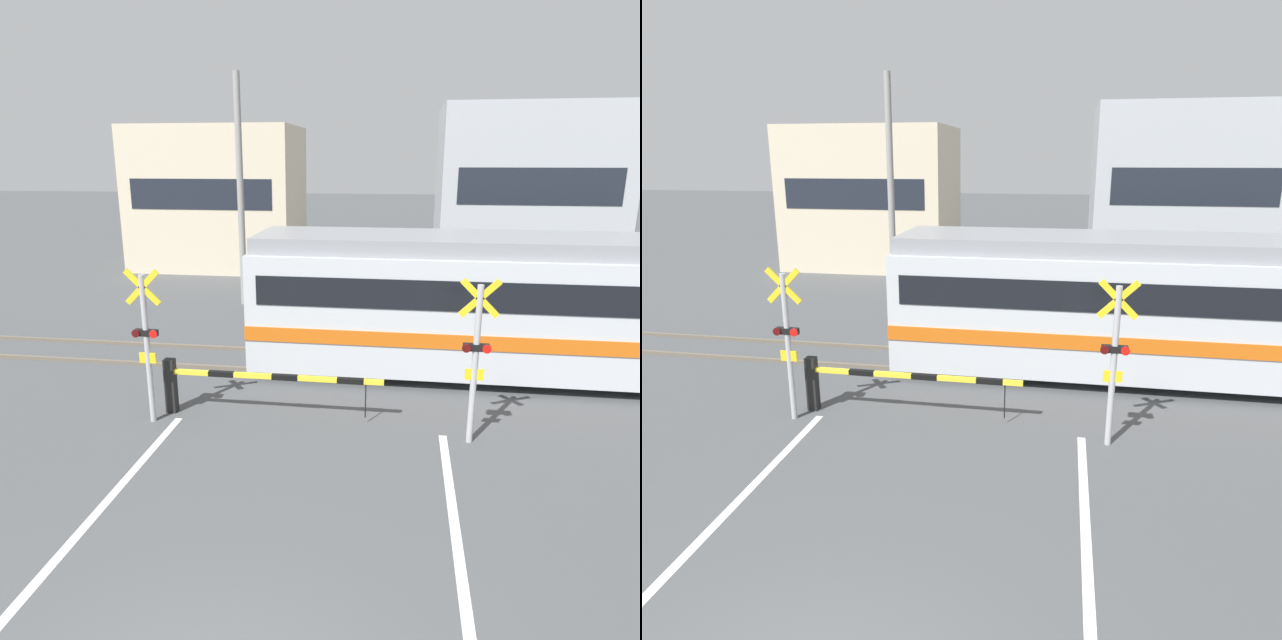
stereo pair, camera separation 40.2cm
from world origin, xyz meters
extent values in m
cube|color=#6B6051|center=(0.00, 9.00, 0.04)|extent=(50.00, 0.10, 0.08)
cube|color=#6B6051|center=(0.00, 10.44, 0.04)|extent=(50.00, 0.10, 0.08)
cube|color=white|center=(-2.52, 1.13, 0.00)|extent=(0.14, 10.27, 0.01)
cube|color=silver|center=(5.38, 9.72, 1.55)|extent=(14.21, 2.78, 2.63)
cube|color=gray|center=(5.38, 9.72, 3.04)|extent=(14.07, 2.45, 0.36)
cube|color=orange|center=(5.38, 9.72, 1.15)|extent=(14.22, 2.84, 0.32)
cube|color=black|center=(5.38, 9.72, 2.14)|extent=(13.64, 2.83, 0.64)
cube|color=black|center=(-1.73, 9.72, 2.14)|extent=(0.03, 1.95, 0.80)
cylinder|color=black|center=(0.97, 9.00, 0.38)|extent=(0.76, 0.12, 0.76)
cylinder|color=black|center=(0.97, 10.44, 0.38)|extent=(0.76, 0.12, 0.76)
cube|color=black|center=(-2.77, 6.57, 0.55)|extent=(0.20, 0.20, 1.10)
cube|color=yellow|center=(-0.68, 6.57, 0.86)|extent=(4.19, 0.09, 0.09)
cube|color=black|center=(-1.72, 6.57, 0.86)|extent=(0.50, 0.10, 0.10)
cube|color=black|center=(-0.47, 6.57, 0.86)|extent=(0.50, 0.10, 0.10)
cube|color=black|center=(0.79, 6.57, 0.86)|extent=(0.50, 0.10, 0.10)
cylinder|color=black|center=(1.08, 6.57, 0.47)|extent=(0.02, 0.02, 0.69)
cube|color=black|center=(2.77, 12.84, 0.55)|extent=(0.20, 0.20, 1.10)
cube|color=yellow|center=(0.68, 12.84, 0.86)|extent=(4.19, 0.09, 0.09)
cube|color=black|center=(1.72, 12.84, 0.86)|extent=(0.50, 0.10, 0.10)
cube|color=black|center=(0.47, 12.84, 0.86)|extent=(0.50, 0.10, 0.10)
cube|color=black|center=(-0.79, 12.84, 0.86)|extent=(0.50, 0.10, 0.10)
cylinder|color=black|center=(-1.08, 12.84, 0.47)|extent=(0.02, 0.02, 0.69)
cylinder|color=#B2B2B7|center=(-2.97, 6.11, 1.43)|extent=(0.11, 0.11, 2.87)
cube|color=yellow|center=(-2.97, 6.11, 2.64)|extent=(0.68, 0.04, 0.68)
cube|color=yellow|center=(-2.97, 6.11, 2.64)|extent=(0.68, 0.04, 0.68)
cube|color=black|center=(-2.97, 6.11, 1.78)|extent=(0.44, 0.12, 0.12)
cylinder|color=#4C0C0C|center=(-3.14, 6.03, 1.78)|extent=(0.15, 0.03, 0.15)
cylinder|color=red|center=(-2.80, 6.03, 1.78)|extent=(0.15, 0.03, 0.15)
cube|color=yellow|center=(-2.97, 6.09, 1.29)|extent=(0.32, 0.03, 0.20)
cylinder|color=#B2B2B7|center=(2.97, 6.11, 1.43)|extent=(0.11, 0.11, 2.87)
cube|color=yellow|center=(2.97, 6.11, 2.64)|extent=(0.68, 0.04, 0.68)
cube|color=yellow|center=(2.97, 6.11, 2.64)|extent=(0.68, 0.04, 0.68)
cube|color=black|center=(2.97, 6.11, 1.78)|extent=(0.44, 0.12, 0.12)
cylinder|color=#4C0C0C|center=(2.80, 6.03, 1.78)|extent=(0.15, 0.03, 0.15)
cylinder|color=red|center=(3.14, 6.03, 1.78)|extent=(0.15, 0.03, 0.15)
cube|color=yellow|center=(2.97, 6.09, 1.29)|extent=(0.32, 0.03, 0.20)
cylinder|color=#33384C|center=(0.30, 14.92, 0.40)|extent=(0.13, 0.13, 0.80)
cylinder|color=#33384C|center=(0.44, 14.92, 0.40)|extent=(0.13, 0.13, 0.80)
cube|color=#B7B7BC|center=(0.37, 14.92, 1.11)|extent=(0.38, 0.22, 0.63)
sphere|color=tan|center=(0.37, 14.92, 1.54)|extent=(0.22, 0.22, 0.22)
cube|color=beige|center=(-6.76, 22.41, 3.13)|extent=(7.27, 5.06, 6.26)
cube|color=#1E232D|center=(-6.76, 19.87, 3.44)|extent=(6.11, 0.03, 1.25)
cube|color=#B2B7BC|center=(6.77, 22.41, 3.50)|extent=(7.29, 5.06, 6.99)
cube|color=#1E232D|center=(6.77, 19.87, 3.85)|extent=(6.12, 0.03, 1.40)
cylinder|color=gray|center=(-3.72, 15.34, 3.77)|extent=(0.22, 0.22, 7.53)
camera|label=1|loc=(1.65, -3.39, 4.88)|focal=32.00mm
camera|label=2|loc=(2.05, -3.32, 4.88)|focal=32.00mm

